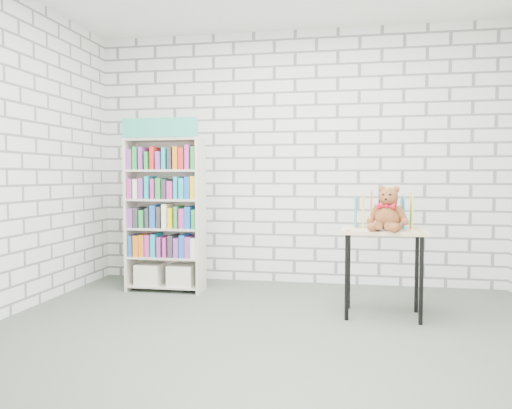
# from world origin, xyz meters

# --- Properties ---
(ground) EXTENTS (4.50, 4.50, 0.00)m
(ground) POSITION_xyz_m (0.00, 0.00, 0.00)
(ground) COLOR #455043
(ground) RESTS_ON ground
(room_shell) EXTENTS (4.52, 4.02, 2.81)m
(room_shell) POSITION_xyz_m (0.00, 0.00, 1.78)
(room_shell) COLOR silver
(room_shell) RESTS_ON ground
(bookshelf) EXTENTS (0.79, 0.31, 1.78)m
(bookshelf) POSITION_xyz_m (-1.28, 1.36, 0.81)
(bookshelf) COLOR beige
(bookshelf) RESTS_ON ground
(display_table) EXTENTS (0.71, 0.51, 0.75)m
(display_table) POSITION_xyz_m (0.88, 0.76, 0.64)
(display_table) COLOR tan
(display_table) RESTS_ON ground
(table_books) EXTENTS (0.49, 0.23, 0.29)m
(table_books) POSITION_xyz_m (0.89, 0.87, 0.89)
(table_books) COLOR teal
(table_books) RESTS_ON display_table
(teddy_bear) EXTENTS (0.33, 0.33, 0.37)m
(teddy_bear) POSITION_xyz_m (0.91, 0.65, 0.89)
(teddy_bear) COLOR brown
(teddy_bear) RESTS_ON display_table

